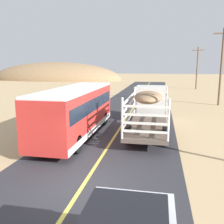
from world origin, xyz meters
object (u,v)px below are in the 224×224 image
power_pole_far (197,67)px  power_pole_mid (221,65)px  bus (76,110)px  livestock_truck (150,103)px

power_pole_far → power_pole_mid: bearing=-90.0°
power_pole_mid → bus: bearing=-128.3°
livestock_truck → bus: 5.89m
bus → power_pole_far: 37.23m
livestock_truck → power_pole_mid: bearing=57.6°
power_pole_far → bus: bearing=-109.1°
bus → power_pole_mid: bearing=51.7°
livestock_truck → bus: (-4.66, -3.60, -0.04)m
power_pole_mid → power_pole_far: 19.75m
bus → power_pole_far: size_ratio=1.26×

